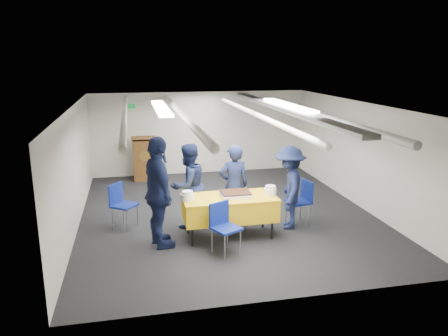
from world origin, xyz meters
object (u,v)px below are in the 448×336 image
Objects in this scene: chair_near at (223,222)px; sailor_b at (188,186)px; podium at (144,158)px; sailor_a at (234,186)px; sheet_cake at (235,194)px; serving_table at (229,208)px; chair_right at (302,197)px; sailor_c at (159,193)px; chair_left at (120,201)px; sailor_d at (289,187)px.

chair_near is 1.39m from sailor_b.
sailor_a reaches higher than podium.
sheet_cake is 0.77m from chair_near.
podium is 3.66m from sailor_b.
serving_table is 1.36× the size of podium.
chair_right is 2.93m from sailor_c.
podium is at bearing -111.84° from sailor_b.
chair_near is 0.44× the size of sailor_c.
podium reaches higher than chair_near.
sailor_c is (0.12, -4.42, 0.36)m from podium.
podium is 1.44× the size of chair_right.
sailor_a is (1.60, -3.72, 0.20)m from podium.
sailor_c is at bearing -169.19° from chair_right.
chair_left is 0.54× the size of sailor_a.
chair_right is 1.00× the size of chair_left.
sheet_cake is 1.41m from sailor_c.
sailor_c is at bearing 22.44° from sailor_a.
sailor_b is 1.05m from sailor_c.
chair_left is (-1.96, 0.91, -0.03)m from serving_table.
sailor_b is at bearing 172.32° from chair_right.
serving_table is 0.28m from sheet_cake.
sheet_cake is 0.63× the size of chair_near.
serving_table is 3.10× the size of sheet_cake.
sailor_a is 1.07m from sailor_d.
sailor_a reaches higher than sailor_d.
chair_right is (1.82, 1.00, 0.00)m from chair_near.
sailor_c is (-1.39, -0.16, 0.16)m from sheet_cake.
sailor_b reaches higher than sailor_a.
serving_table is 1.26m from sailor_d.
chair_right is (1.45, 0.38, -0.28)m from sheet_cake.
chair_near is at bearing -151.18° from chair_right.
sailor_d is (1.88, -0.47, -0.02)m from sailor_b.
chair_near is at bearing -41.62° from sailor_d.
chair_left is at bearing 19.46° from sailor_c.
chair_right reaches higher than serving_table.
sailor_c reaches higher than sailor_a.
sailor_d is (2.50, 0.38, -0.17)m from sailor_c.
podium is 0.77× the size of sailor_a.
serving_table is at bearing -61.39° from sailor_d.
podium is 1.44× the size of chair_left.
chair_near is (-0.36, -0.62, -0.28)m from sheet_cake.
podium is 3.40m from chair_left.
podium is at bearing 108.12° from serving_table.
sailor_b is 1.94m from sailor_d.
podium is 4.44m from sailor_c.
sailor_c is at bearing -57.61° from chair_left.
sailor_d is (3.18, -0.70, 0.27)m from chair_left.
sheet_cake is at bearing -60.24° from sailor_d.
sailor_b is at bearing -78.47° from podium.
chair_left is (-1.70, 1.53, 0.00)m from chair_near.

